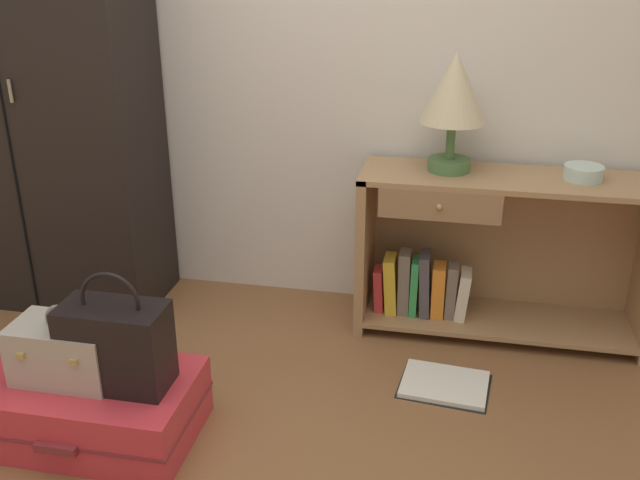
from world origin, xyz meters
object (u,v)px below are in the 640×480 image
Objects in this scene: wardrobe at (32,79)px; suitcase_large at (91,406)px; train_case at (66,351)px; handbag at (116,345)px; open_book_on_floor at (444,385)px; bookshelf at (488,255)px; bowl at (584,173)px; table_lamp at (454,93)px.

wardrobe is 2.82× the size of suitcase_large.
handbag reaches higher than train_case.
handbag is 1.12× the size of open_book_on_floor.
train_case is at bearing -58.33° from wardrobe.
bookshelf is at bearing 74.51° from open_book_on_floor.
bowl is at bearing -0.05° from bookshelf.
wardrobe is 4.27× the size of table_lamp.
bookshelf is at bearing 36.43° from train_case.
wardrobe is at bearing -178.57° from bowl.
suitcase_large is at bearing -156.20° from open_book_on_floor.
table_lamp is 1.42× the size of train_case.
open_book_on_floor is (1.16, 0.51, -0.10)m from suitcase_large.
wardrobe is 5.61× the size of open_book_on_floor.
bookshelf reaches higher than open_book_on_floor.
open_book_on_floor is at bearing 26.41° from handbag.
wardrobe is 2.05m from bookshelf.
table_lamp reaches higher than train_case.
suitcase_large is 0.22m from train_case.
wardrobe is 1.30m from train_case.
table_lamp is 1.69m from train_case.
open_book_on_floor is at bearing 22.85° from train_case.
suitcase_large is at bearing 1.80° from train_case.
table_lamp is 1.31× the size of open_book_on_floor.
table_lamp is 0.66× the size of suitcase_large.
bowl reaches higher than train_case.
suitcase_large is at bearing -148.44° from bowl.
bowl is at bearing 30.71° from train_case.
wardrobe reaches higher than handbag.
bowl reaches higher than bookshelf.
wardrobe reaches higher than bowl.
wardrobe is 4.99× the size of handbag.
bowl is at bearing 46.36° from open_book_on_floor.
table_lamp is (1.76, 0.07, -0.00)m from wardrobe.
wardrobe is 1.38m from handbag.
bookshelf reaches higher than suitcase_large.
wardrobe is 1.76m from table_lamp.
bowl reaches higher than suitcase_large.
bowl is (2.27, 0.06, -0.29)m from wardrobe.
train_case is 0.82× the size of handbag.
suitcase_large is at bearing 178.55° from handbag.
table_lamp is 3.13× the size of bowl.
table_lamp is at bearing 95.89° from open_book_on_floor.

